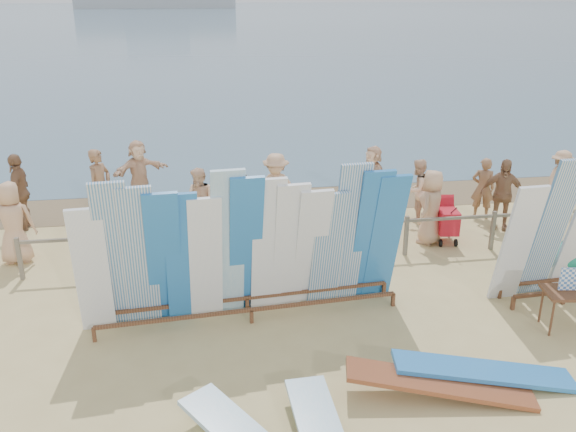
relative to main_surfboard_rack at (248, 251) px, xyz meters
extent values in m
plane|color=tan|center=(1.62, -0.84, -1.27)|extent=(160.00, 160.00, 0.00)
cube|color=#425F76|center=(1.62, 127.16, -1.27)|extent=(320.00, 240.00, 0.02)
cube|color=brown|center=(1.62, 6.36, -1.27)|extent=(40.00, 2.60, 0.01)
cube|color=#756B58|center=(1.62, 2.16, -0.47)|extent=(12.00, 0.06, 0.06)
cube|color=#756B58|center=(-4.38, 2.16, -0.82)|extent=(0.08, 0.08, 0.90)
cube|color=#756B58|center=(-2.38, 2.16, -0.82)|extent=(0.08, 0.08, 0.90)
cube|color=#756B58|center=(-0.38, 2.16, -0.82)|extent=(0.08, 0.08, 0.90)
cube|color=#756B58|center=(1.62, 2.16, -0.82)|extent=(0.08, 0.08, 0.90)
cube|color=#756B58|center=(3.62, 2.16, -0.82)|extent=(0.08, 0.08, 0.90)
cube|color=#756B58|center=(5.62, 2.16, -0.82)|extent=(0.08, 0.08, 0.90)
cube|color=#756B58|center=(7.62, 2.16, -0.82)|extent=(0.08, 0.08, 0.90)
cube|color=brown|center=(0.01, -0.22, -1.02)|extent=(5.27, 0.49, 0.06)
cube|color=brown|center=(-0.02, 0.22, -1.02)|extent=(5.27, 0.49, 0.06)
cube|color=white|center=(-2.57, -0.21, -0.10)|extent=(0.60, 0.58, 2.35)
cube|color=silver|center=(-2.19, -0.18, 0.12)|extent=(0.62, 0.82, 2.78)
cube|color=silver|center=(-1.80, -0.15, 0.07)|extent=(0.62, 0.80, 2.68)
cube|color=#2670BE|center=(-1.41, -0.11, 0.01)|extent=(0.62, 0.85, 2.56)
cube|color=#2670BE|center=(-1.11, -0.09, -0.02)|extent=(0.61, 0.65, 2.49)
cube|color=white|center=(-0.73, -0.06, -0.08)|extent=(0.61, 0.65, 2.39)
cube|color=#85B9D6|center=(-0.34, -0.03, 0.15)|extent=(0.62, 0.78, 2.84)
cube|color=#2670BE|center=(-0.04, 0.00, 0.09)|extent=(0.62, 0.86, 2.72)
cube|color=white|center=(0.35, 0.03, 0.05)|extent=(0.61, 0.71, 2.64)
cube|color=white|center=(0.73, 0.06, -0.01)|extent=(0.61, 0.75, 2.52)
cube|color=white|center=(1.12, 0.09, -0.07)|extent=(0.62, 0.82, 2.40)
cube|color=silver|center=(1.42, 0.11, -0.11)|extent=(0.61, 0.71, 2.32)
cube|color=silver|center=(1.80, 0.15, 0.13)|extent=(0.61, 0.74, 2.80)
cube|color=#2670BE|center=(2.19, 0.18, 0.06)|extent=(0.62, 0.84, 2.67)
cube|color=#2670BE|center=(2.49, 0.20, 0.01)|extent=(0.62, 0.82, 2.56)
cube|color=brown|center=(5.79, -0.41, -1.01)|extent=(2.07, 0.19, 0.06)
cube|color=brown|center=(5.76, 0.04, -1.01)|extent=(2.07, 0.19, 0.06)
cube|color=white|center=(4.81, -0.25, -0.08)|extent=(0.60, 0.65, 2.37)
cube|color=silver|center=(5.45, -0.21, 0.15)|extent=(0.61, 0.81, 2.83)
cone|color=#1C9A7E|center=(5.60, 0.23, -0.61)|extent=(1.26, 0.60, 0.58)
cube|color=brown|center=(5.32, -1.23, -0.58)|extent=(0.95, 0.73, 0.05)
cube|color=white|center=(5.32, -1.23, -0.32)|extent=(0.46, 0.10, 0.41)
cube|color=#2670BE|center=(3.24, -2.48, -1.27)|extent=(2.74, 0.96, 0.42)
cube|color=brown|center=(2.48, -2.68, -1.27)|extent=(2.74, 1.14, 0.44)
cube|color=red|center=(2.95, 3.28, -0.98)|extent=(0.65, 0.63, 0.05)
cube|color=red|center=(3.05, 3.48, -0.72)|extent=(0.52, 0.36, 0.50)
cube|color=red|center=(3.02, 3.11, -0.96)|extent=(0.57, 0.52, 0.05)
cube|color=red|center=(3.04, 3.34, -0.68)|extent=(0.55, 0.19, 0.54)
cube|color=red|center=(4.77, 2.74, -0.74)|extent=(0.52, 0.77, 0.53)
cube|color=red|center=(4.81, 3.03, -0.40)|extent=(0.45, 0.21, 0.33)
imported|color=#8C6042|center=(-5.02, 5.08, -0.34)|extent=(0.49, 1.10, 1.87)
imported|color=beige|center=(-2.36, 6.66, -0.41)|extent=(1.63, 1.24, 1.71)
imported|color=tan|center=(-4.67, 3.07, -0.38)|extent=(0.89, 0.46, 1.78)
imported|color=#8C6042|center=(6.28, 4.12, -0.49)|extent=(0.65, 0.50, 1.57)
imported|color=beige|center=(4.60, 4.25, -0.49)|extent=(0.84, 0.71, 1.56)
imported|color=#8C6042|center=(0.20, 3.61, -0.48)|extent=(1.01, 0.71, 1.59)
imported|color=tan|center=(8.63, 4.56, -0.49)|extent=(1.07, 0.89, 1.55)
imported|color=beige|center=(-0.77, 4.09, -0.47)|extent=(0.83, 0.79, 1.60)
imported|color=#8C6042|center=(-3.17, 5.16, -0.33)|extent=(0.69, 0.78, 1.88)
imported|color=tan|center=(4.39, 2.76, -0.41)|extent=(0.86, 0.89, 1.72)
imported|color=tan|center=(1.09, 4.54, -0.38)|extent=(1.24, 0.86, 1.77)
imported|color=#8C6042|center=(6.38, 3.34, -0.40)|extent=(1.11, 0.79, 1.74)
imported|color=beige|center=(3.83, 5.60, -0.47)|extent=(0.89, 1.56, 1.60)
camera|label=1|loc=(-0.76, -9.54, 4.23)|focal=38.00mm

